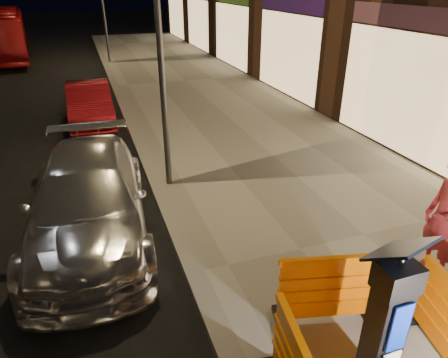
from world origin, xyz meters
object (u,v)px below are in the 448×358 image
object	(u,v)px
barrier_back	(328,290)
car_red	(92,122)
car_silver	(94,234)
bus_doubledecker	(8,59)
parking_kiosk	(386,323)
man	(445,220)

from	to	relation	value
barrier_back	car_red	bearing A→B (deg)	117.38
barrier_back	car_silver	world-z (taller)	barrier_back
bus_doubledecker	parking_kiosk	bearing A→B (deg)	-80.49
barrier_back	parking_kiosk	bearing A→B (deg)	-76.47
car_red	barrier_back	bearing A→B (deg)	-76.43
car_red	man	bearing A→B (deg)	-65.19
car_silver	parking_kiosk	bearing A→B (deg)	-53.27
man	parking_kiosk	bearing A→B (deg)	-54.49
parking_kiosk	bus_doubledecker	size ratio (longest dim) A/B	0.19
car_silver	man	size ratio (longest dim) A/B	2.61
parking_kiosk	car_red	xyz separation A→B (m)	(-2.41, 10.73, -1.05)
car_silver	bus_doubledecker	bearing A→B (deg)	104.54
car_red	bus_doubledecker	world-z (taller)	bus_doubledecker
barrier_back	car_silver	size ratio (longest dim) A/B	0.27
barrier_back	car_red	size ratio (longest dim) A/B	0.35
barrier_back	car_silver	xyz separation A→B (m)	(-2.69, 3.22, -0.65)
car_red	bus_doubledecker	bearing A→B (deg)	106.34
barrier_back	car_silver	bearing A→B (deg)	143.35
bus_doubledecker	man	world-z (taller)	man
car_red	man	size ratio (longest dim) A/B	2.03
car_red	man	world-z (taller)	man
parking_kiosk	barrier_back	bearing A→B (deg)	100.53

